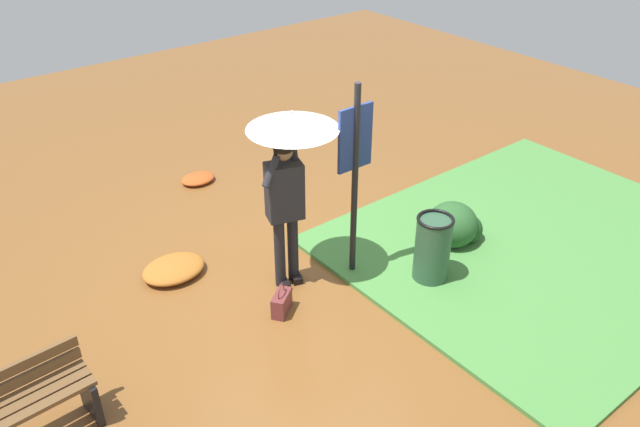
{
  "coord_description": "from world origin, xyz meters",
  "views": [
    {
      "loc": [
        -3.53,
        -4.77,
        4.43
      ],
      "look_at": [
        0.13,
        -0.14,
        0.85
      ],
      "focal_mm": 35.7,
      "sensor_mm": 36.0,
      "label": 1
    }
  ],
  "objects_px": {
    "park_bench": "(6,415)",
    "trash_bin": "(432,250)",
    "person_with_umbrella": "(289,157)",
    "info_sign_post": "(355,160)",
    "handbag": "(282,303)"
  },
  "relations": [
    {
      "from": "person_with_umbrella",
      "to": "handbag",
      "type": "height_order",
      "value": "person_with_umbrella"
    },
    {
      "from": "info_sign_post",
      "to": "handbag",
      "type": "bearing_deg",
      "value": -175.02
    },
    {
      "from": "info_sign_post",
      "to": "trash_bin",
      "type": "relative_size",
      "value": 2.76
    },
    {
      "from": "person_with_umbrella",
      "to": "handbag",
      "type": "xyz_separation_m",
      "value": [
        -0.45,
        -0.42,
        -1.42
      ]
    },
    {
      "from": "person_with_umbrella",
      "to": "info_sign_post",
      "type": "distance_m",
      "value": 0.7
    },
    {
      "from": "handbag",
      "to": "person_with_umbrella",
      "type": "bearing_deg",
      "value": 43.13
    },
    {
      "from": "park_bench",
      "to": "trash_bin",
      "type": "xyz_separation_m",
      "value": [
        4.4,
        -0.52,
        0.02
      ]
    },
    {
      "from": "handbag",
      "to": "park_bench",
      "type": "bearing_deg",
      "value": -178.64
    },
    {
      "from": "person_with_umbrella",
      "to": "trash_bin",
      "type": "height_order",
      "value": "person_with_umbrella"
    },
    {
      "from": "person_with_umbrella",
      "to": "info_sign_post",
      "type": "xyz_separation_m",
      "value": [
        0.62,
        -0.32,
        -0.11
      ]
    },
    {
      "from": "info_sign_post",
      "to": "trash_bin",
      "type": "distance_m",
      "value": 1.36
    },
    {
      "from": "info_sign_post",
      "to": "handbag",
      "type": "xyz_separation_m",
      "value": [
        -1.06,
        -0.09,
        -1.32
      ]
    },
    {
      "from": "person_with_umbrella",
      "to": "trash_bin",
      "type": "relative_size",
      "value": 2.45
    },
    {
      "from": "park_bench",
      "to": "trash_bin",
      "type": "distance_m",
      "value": 4.43
    },
    {
      "from": "person_with_umbrella",
      "to": "trash_bin",
      "type": "xyz_separation_m",
      "value": [
        1.21,
        -1.0,
        -1.13
      ]
    }
  ]
}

